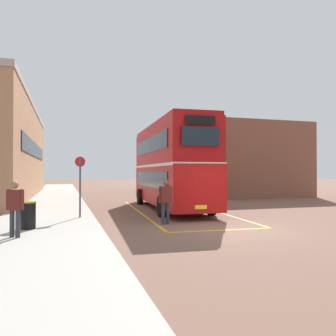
{
  "coord_description": "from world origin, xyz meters",
  "views": [
    {
      "loc": [
        -5.78,
        -11.11,
        2.1
      ],
      "look_at": [
        0.2,
        8.38,
        2.34
      ],
      "focal_mm": 36.17,
      "sensor_mm": 36.0,
      "label": 1
    }
  ],
  "objects_px": {
    "double_decker_bus": "(170,165)",
    "pedestrian_waiting_near": "(15,205)",
    "pedestrian_boarding": "(165,198)",
    "litter_bin": "(28,215)",
    "single_deck_bus": "(162,176)",
    "bus_stop_sign": "(80,181)"
  },
  "relations": [
    {
      "from": "pedestrian_waiting_near",
      "to": "bus_stop_sign",
      "type": "relative_size",
      "value": 0.64
    },
    {
      "from": "single_deck_bus",
      "to": "pedestrian_boarding",
      "type": "xyz_separation_m",
      "value": [
        -5.68,
        -20.18,
        -0.59
      ]
    },
    {
      "from": "pedestrian_waiting_near",
      "to": "litter_bin",
      "type": "distance_m",
      "value": 1.59
    },
    {
      "from": "litter_bin",
      "to": "pedestrian_waiting_near",
      "type": "bearing_deg",
      "value": -98.68
    },
    {
      "from": "double_decker_bus",
      "to": "single_deck_bus",
      "type": "bearing_deg",
      "value": 75.66
    },
    {
      "from": "double_decker_bus",
      "to": "pedestrian_waiting_near",
      "type": "distance_m",
      "value": 10.3
    },
    {
      "from": "double_decker_bus",
      "to": "pedestrian_boarding",
      "type": "bearing_deg",
      "value": -109.48
    },
    {
      "from": "pedestrian_boarding",
      "to": "bus_stop_sign",
      "type": "bearing_deg",
      "value": 146.54
    },
    {
      "from": "bus_stop_sign",
      "to": "double_decker_bus",
      "type": "bearing_deg",
      "value": 31.87
    },
    {
      "from": "bus_stop_sign",
      "to": "litter_bin",
      "type": "bearing_deg",
      "value": -125.31
    },
    {
      "from": "double_decker_bus",
      "to": "litter_bin",
      "type": "relative_size",
      "value": 11.26
    },
    {
      "from": "pedestrian_waiting_near",
      "to": "double_decker_bus",
      "type": "bearing_deg",
      "value": 45.34
    },
    {
      "from": "bus_stop_sign",
      "to": "single_deck_bus",
      "type": "bearing_deg",
      "value": 63.74
    },
    {
      "from": "double_decker_bus",
      "to": "pedestrian_waiting_near",
      "type": "xyz_separation_m",
      "value": [
        -7.17,
        -7.26,
        -1.4
      ]
    },
    {
      "from": "double_decker_bus",
      "to": "pedestrian_waiting_near",
      "type": "relative_size",
      "value": 6.27
    },
    {
      "from": "double_decker_bus",
      "to": "litter_bin",
      "type": "distance_m",
      "value": 9.22
    },
    {
      "from": "double_decker_bus",
      "to": "litter_bin",
      "type": "xyz_separation_m",
      "value": [
        -6.94,
        -5.77,
        -1.9
      ]
    },
    {
      "from": "double_decker_bus",
      "to": "pedestrian_boarding",
      "type": "distance_m",
      "value": 5.81
    },
    {
      "from": "double_decker_bus",
      "to": "litter_bin",
      "type": "bearing_deg",
      "value": -140.27
    },
    {
      "from": "pedestrian_waiting_near",
      "to": "bus_stop_sign",
      "type": "xyz_separation_m",
      "value": [
        2.07,
        4.08,
        0.61
      ]
    },
    {
      "from": "pedestrian_boarding",
      "to": "litter_bin",
      "type": "bearing_deg",
      "value": -174.78
    },
    {
      "from": "litter_bin",
      "to": "bus_stop_sign",
      "type": "bearing_deg",
      "value": 54.69
    }
  ]
}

